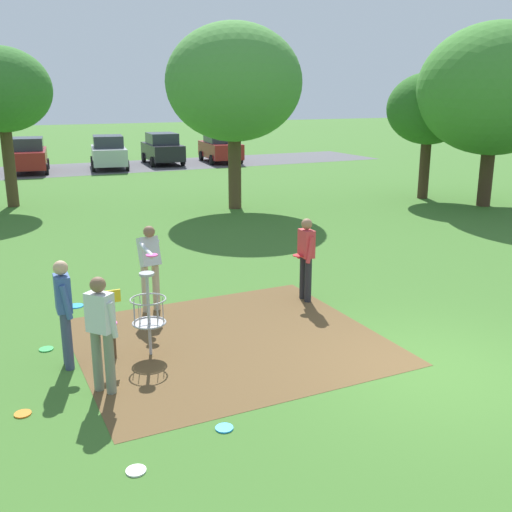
# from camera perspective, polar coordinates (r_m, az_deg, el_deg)

# --- Properties ---
(ground_plane) EXTENTS (160.00, 160.00, 0.00)m
(ground_plane) POSITION_cam_1_polar(r_m,az_deg,el_deg) (9.68, 17.16, -10.46)
(ground_plane) COLOR #3D6B28
(dirt_tee_pad) EXTENTS (4.98, 4.51, 0.01)m
(dirt_tee_pad) POSITION_cam_1_polar(r_m,az_deg,el_deg) (10.29, -2.55, -8.15)
(dirt_tee_pad) COLOR brown
(dirt_tee_pad) RESTS_ON ground
(disc_golf_basket) EXTENTS (0.98, 0.58, 1.39)m
(disc_golf_basket) POSITION_cam_1_polar(r_m,az_deg,el_deg) (9.65, -10.64, -5.23)
(disc_golf_basket) COLOR #9E9EA3
(disc_golf_basket) RESTS_ON ground
(player_foreground_watching) EXTENTS (0.43, 1.14, 1.71)m
(player_foreground_watching) POSITION_cam_1_polar(r_m,az_deg,el_deg) (11.51, -10.18, -0.62)
(player_foreground_watching) COLOR tan
(player_foreground_watching) RESTS_ON ground
(player_throwing) EXTENTS (0.45, 0.47, 1.71)m
(player_throwing) POSITION_cam_1_polar(r_m,az_deg,el_deg) (8.55, -14.66, -6.71)
(player_throwing) COLOR slate
(player_throwing) RESTS_ON ground
(player_waiting_left) EXTENTS (0.41, 0.47, 1.71)m
(player_waiting_left) POSITION_cam_1_polar(r_m,az_deg,el_deg) (11.99, 4.82, 0.13)
(player_waiting_left) COLOR #232328
(player_waiting_left) RESTS_ON ground
(player_waiting_right) EXTENTS (0.41, 0.47, 1.71)m
(player_waiting_right) POSITION_cam_1_polar(r_m,az_deg,el_deg) (9.48, -17.95, -4.75)
(player_waiting_right) COLOR #384260
(player_waiting_right) RESTS_ON ground
(frisbee_near_basket) EXTENTS (0.22, 0.22, 0.02)m
(frisbee_near_basket) POSITION_cam_1_polar(r_m,az_deg,el_deg) (8.69, -21.50, -13.93)
(frisbee_near_basket) COLOR orange
(frisbee_near_basket) RESTS_ON ground
(frisbee_by_tee) EXTENTS (0.23, 0.23, 0.02)m
(frisbee_by_tee) POSITION_cam_1_polar(r_m,az_deg,el_deg) (7.83, -3.07, -16.18)
(frisbee_by_tee) COLOR #1E93DB
(frisbee_by_tee) RESTS_ON ground
(frisbee_mid_grass) EXTENTS (0.23, 0.23, 0.02)m
(frisbee_mid_grass) POSITION_cam_1_polar(r_m,az_deg,el_deg) (7.22, -11.46, -19.56)
(frisbee_mid_grass) COLOR white
(frisbee_mid_grass) RESTS_ON ground
(frisbee_far_left) EXTENTS (0.23, 0.23, 0.02)m
(frisbee_far_left) POSITION_cam_1_polar(r_m,az_deg,el_deg) (10.55, -19.51, -8.43)
(frisbee_far_left) COLOR green
(frisbee_far_left) RESTS_ON ground
(tree_near_right) EXTENTS (3.27, 3.27, 4.93)m
(tree_near_right) POSITION_cam_1_polar(r_m,az_deg,el_deg) (24.82, 16.27, 13.38)
(tree_near_right) COLOR #422D1E
(tree_near_right) RESTS_ON ground
(tree_mid_left) EXTENTS (3.55, 3.55, 5.75)m
(tree_mid_left) POSITION_cam_1_polar(r_m,az_deg,el_deg) (23.86, -23.29, 14.40)
(tree_mid_left) COLOR #4C3823
(tree_mid_left) RESTS_ON ground
(tree_mid_right) EXTENTS (4.82, 4.82, 6.53)m
(tree_mid_right) POSITION_cam_1_polar(r_m,az_deg,el_deg) (21.72, -2.14, 16.28)
(tree_mid_right) COLOR #4C3823
(tree_mid_right) RESTS_ON ground
(tree_far_left) EXTENTS (5.52, 5.52, 6.60)m
(tree_far_left) POSITION_cam_1_polar(r_m,az_deg,el_deg) (23.79, 21.97, 14.61)
(tree_far_left) COLOR #422D1E
(tree_far_left) RESTS_ON ground
(parking_lot_strip) EXTENTS (36.00, 6.00, 0.01)m
(parking_lot_strip) POSITION_cam_1_polar(r_m,az_deg,el_deg) (35.27, -15.71, 8.10)
(parking_lot_strip) COLOR #4C4C51
(parking_lot_strip) RESTS_ON ground
(parked_car_leftmost) EXTENTS (2.41, 4.41, 1.84)m
(parked_car_leftmost) POSITION_cam_1_polar(r_m,az_deg,el_deg) (34.48, -21.03, 9.05)
(parked_car_leftmost) COLOR maroon
(parked_car_leftmost) RESTS_ON ground
(parked_car_center_left) EXTENTS (2.48, 4.44, 1.84)m
(parked_car_center_left) POSITION_cam_1_polar(r_m,az_deg,el_deg) (34.89, -13.98, 9.66)
(parked_car_center_left) COLOR #B2B7BC
(parked_car_center_left) RESTS_ON ground
(parked_car_center_right) EXTENTS (2.22, 4.33, 1.84)m
(parked_car_center_right) POSITION_cam_1_polar(r_m,az_deg,el_deg) (36.54, -8.99, 10.16)
(parked_car_center_right) COLOR black
(parked_car_center_right) RESTS_ON ground
(parked_car_rightmost) EXTENTS (2.35, 4.38, 1.84)m
(parked_car_rightmost) POSITION_cam_1_polar(r_m,az_deg,el_deg) (37.17, -3.46, 10.41)
(parked_car_rightmost) COLOR maroon
(parked_car_rightmost) RESTS_ON ground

